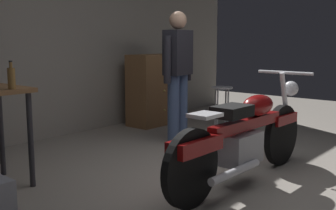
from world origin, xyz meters
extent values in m
plane|color=gray|center=(0.00, 0.00, 0.00)|extent=(12.00, 12.00, 0.00)
cube|color=gray|center=(0.00, 2.80, 1.55)|extent=(8.00, 0.12, 3.10)
cylinder|color=#2D2D33|center=(-1.25, 1.24, 0.43)|extent=(0.05, 0.05, 0.86)
cylinder|color=#2D2D33|center=(-1.25, 1.76, 0.43)|extent=(0.05, 0.05, 0.86)
cylinder|color=black|center=(0.83, -0.18, 0.32)|extent=(0.64, 0.08, 0.64)
cylinder|color=black|center=(-0.72, -0.15, 0.32)|extent=(0.64, 0.08, 0.64)
cube|color=maroon|center=(0.83, -0.18, 0.50)|extent=(0.44, 0.15, 0.10)
cube|color=maroon|center=(-0.67, -0.15, 0.50)|extent=(0.52, 0.19, 0.12)
cube|color=gray|center=(0.01, -0.17, 0.34)|extent=(0.44, 0.25, 0.28)
cube|color=maroon|center=(0.11, -0.17, 0.55)|extent=(1.10, 0.12, 0.10)
ellipsoid|color=maroon|center=(0.31, -0.17, 0.70)|extent=(0.44, 0.23, 0.20)
cube|color=black|center=(-0.14, -0.16, 0.70)|extent=(0.36, 0.25, 0.10)
cube|color=silver|center=(-0.54, -0.16, 0.72)|extent=(0.24, 0.20, 0.03)
cylinder|color=silver|center=(0.89, -0.18, 0.65)|extent=(0.26, 0.06, 0.68)
cylinder|color=silver|center=(0.85, -0.18, 0.98)|extent=(0.04, 0.60, 0.03)
sphere|color=silver|center=(1.01, -0.19, 0.80)|extent=(0.16, 0.16, 0.16)
cylinder|color=silver|center=(-0.29, -0.30, 0.22)|extent=(0.70, 0.08, 0.07)
cylinder|color=#445A84|center=(0.99, 1.28, 0.44)|extent=(0.15, 0.15, 0.88)
cylinder|color=#445A84|center=(0.79, 1.26, 0.44)|extent=(0.15, 0.15, 0.88)
cube|color=#26262D|center=(0.89, 1.27, 1.16)|extent=(0.40, 0.26, 0.56)
cylinder|color=#26262D|center=(1.12, 1.29, 1.08)|extent=(0.09, 0.09, 0.58)
cylinder|color=#26262D|center=(0.65, 1.24, 1.08)|extent=(0.09, 0.09, 0.58)
sphere|color=tan|center=(0.89, 1.27, 1.56)|extent=(0.22, 0.22, 0.22)
cylinder|color=#B2B2B7|center=(1.90, 1.25, 0.63)|extent=(0.32, 0.32, 0.02)
cylinder|color=#B2B2B7|center=(2.01, 1.25, 0.31)|extent=(0.02, 0.02, 0.62)
cylinder|color=#B2B2B7|center=(1.90, 1.36, 0.31)|extent=(0.02, 0.02, 0.62)
cylinder|color=#B2B2B7|center=(1.79, 1.25, 0.31)|extent=(0.02, 0.02, 0.62)
cylinder|color=#B2B2B7|center=(1.90, 1.14, 0.31)|extent=(0.02, 0.02, 0.62)
cube|color=brown|center=(1.56, 2.30, 0.55)|extent=(0.80, 0.44, 1.10)
sphere|color=tan|center=(1.56, 2.07, 0.85)|extent=(0.04, 0.04, 0.04)
sphere|color=tan|center=(1.56, 2.07, 0.55)|extent=(0.04, 0.04, 0.04)
sphere|color=tan|center=(1.56, 2.07, 0.25)|extent=(0.04, 0.04, 0.04)
cylinder|color=olive|center=(-1.39, 1.25, 0.99)|extent=(0.06, 0.06, 0.18)
cylinder|color=olive|center=(-1.39, 1.25, 1.10)|extent=(0.03, 0.03, 0.05)
cylinder|color=black|center=(-1.39, 1.25, 1.14)|extent=(0.03, 0.03, 0.01)
camera|label=1|loc=(-3.20, -2.01, 1.30)|focal=44.15mm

